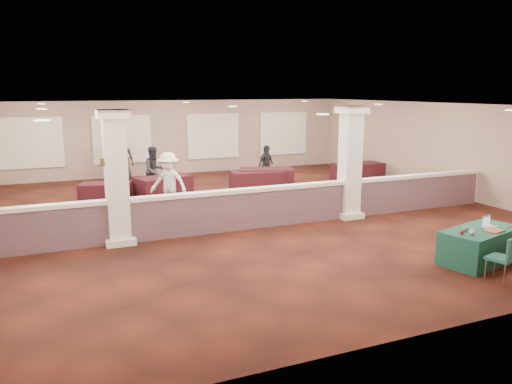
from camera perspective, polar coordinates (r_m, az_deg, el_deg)
name	(u,v)px	position (r m, az deg, el deg)	size (l,w,h in m)	color
ground	(234,215)	(14.80, -2.56, -2.67)	(16.00, 16.00, 0.00)	#411810
wall_back	(169,138)	(22.12, -9.89, 6.14)	(16.00, 0.04, 3.20)	gray
wall_front	(425,234)	(7.66, 18.77, -4.55)	(16.00, 0.04, 3.20)	gray
wall_right	(447,149)	(18.80, 20.97, 4.60)	(0.04, 16.00, 3.20)	gray
ceiling	(233,106)	(14.35, -2.68, 9.81)	(16.00, 16.00, 0.02)	white
partition_wall	(253,207)	(13.31, -0.33, -1.77)	(15.60, 0.28, 1.10)	#563A42
column_left	(116,177)	(12.21, -15.69, 1.69)	(0.72, 0.72, 3.20)	silver
column_right	(350,161)	(14.51, 10.69, 3.45)	(0.72, 0.72, 3.20)	silver
sconce_left	(103,162)	(12.12, -17.09, 3.28)	(0.12, 0.12, 0.18)	brown
sconce_right	(128,161)	(12.19, -14.47, 3.47)	(0.12, 0.12, 0.18)	brown
near_table	(480,245)	(11.83, 24.21, -5.58)	(1.88, 0.94, 0.72)	#103C32
conf_chair_side	(505,255)	(10.80, 26.61, -6.45)	(0.55, 0.55, 0.90)	#1B4C51
far_table_front_left	(80,216)	(14.17, -19.43, -2.63)	(1.60, 0.80, 0.65)	black
far_table_front_center	(256,181)	(18.17, 0.04, 1.24)	(1.85, 0.92, 0.75)	black
far_table_front_right	(358,173)	(20.26, 11.55, 2.15)	(1.96, 0.98, 0.79)	black
far_table_back_left	(106,193)	(17.06, -16.80, -0.11)	(1.62, 0.81, 0.66)	black
far_table_back_center	(164,187)	(17.35, -10.50, 0.54)	(1.84, 0.92, 0.75)	black
far_table_back_right	(267,179)	(18.54, 1.22, 1.50)	(1.93, 0.97, 0.78)	black
attendee_a	(154,170)	(18.01, -11.54, 2.44)	(0.81, 0.45, 1.70)	black
attendee_b	(169,183)	(15.18, -9.96, 1.06)	(1.17, 0.54, 1.83)	silver
attendee_c	(266,164)	(19.64, 1.16, 3.16)	(0.89, 0.43, 1.52)	black
attendee_d	(122,159)	(20.82, -15.06, 3.72)	(0.92, 0.50, 1.86)	black
laptop_base	(491,227)	(11.97, 25.24, -3.63)	(0.33, 0.23, 0.02)	silver
laptop_screen	(486,221)	(11.99, 24.81, -2.99)	(0.33, 0.01, 0.22)	silver
screen_glow	(486,221)	(11.99, 24.83, -3.06)	(0.30, 0.00, 0.19)	silver
knitting	(494,231)	(11.67, 25.54, -4.00)	(0.40, 0.30, 0.03)	#D05321
yarn_cream	(472,232)	(11.21, 23.50, -4.22)	(0.11, 0.11, 0.11)	#EBE5C2
yarn_red	(462,232)	(11.16, 22.46, -4.24)	(0.10, 0.10, 0.10)	maroon
yarn_grey	(465,229)	(11.40, 22.79, -3.93)	(0.10, 0.10, 0.10)	#4C4B51
scissors	(509,227)	(12.18, 26.94, -3.55)	(0.12, 0.03, 0.01)	red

